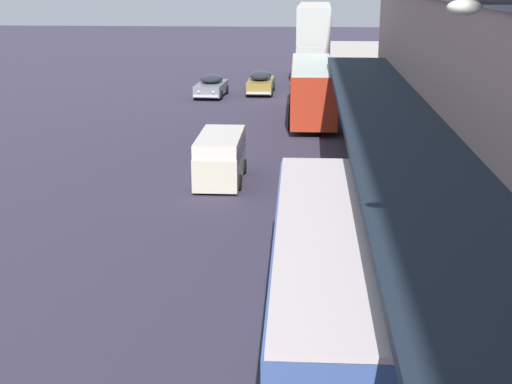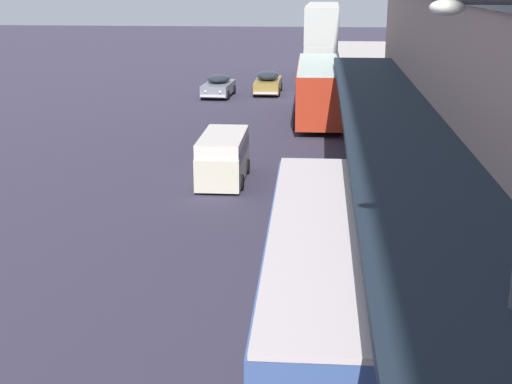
{
  "view_description": "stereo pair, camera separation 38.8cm",
  "coord_description": "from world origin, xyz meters",
  "views": [
    {
      "loc": [
        3.66,
        -5.0,
        8.07
      ],
      "look_at": [
        2.09,
        16.8,
        1.48
      ],
      "focal_mm": 50.0,
      "sensor_mm": 36.0,
      "label": 1
    },
    {
      "loc": [
        4.05,
        -4.97,
        8.07
      ],
      "look_at": [
        2.09,
        16.8,
        1.48
      ],
      "focal_mm": 50.0,
      "sensor_mm": 36.0,
      "label": 2
    }
  ],
  "objects": [
    {
      "name": "sedan_oncoming_front",
      "position": [
        -3.08,
        44.84,
        0.76
      ],
      "size": [
        2.1,
        4.42,
        1.53
      ],
      "color": "gray",
      "rests_on": "ground"
    },
    {
      "name": "transit_bus_kerbside_front",
      "position": [
        4.29,
        9.36,
        1.78
      ],
      "size": [
        2.88,
        11.29,
        3.09
      ],
      "color": "#405C9B",
      "rests_on": "ground"
    },
    {
      "name": "vw_van",
      "position": [
        0.17,
        23.25,
        1.1
      ],
      "size": [
        1.93,
        4.56,
        1.96
      ],
      "color": "beige",
      "rests_on": "ground"
    },
    {
      "name": "street_lamp",
      "position": [
        6.61,
        4.17,
        4.61
      ],
      "size": [
        1.5,
        0.28,
        7.75
      ],
      "color": "#4C4C51",
      "rests_on": "sidewalk_kerb"
    },
    {
      "name": "transit_bus_kerbside_rear",
      "position": [
        3.97,
        37.07,
        1.89
      ],
      "size": [
        2.84,
        11.19,
        3.3
      ],
      "color": "#B5311B",
      "rests_on": "ground"
    },
    {
      "name": "transit_bus_kerbside_far",
      "position": [
        4.14,
        53.39,
        3.28
      ],
      "size": [
        2.91,
        10.49,
        6.08
      ],
      "color": "beige",
      "rests_on": "ground"
    },
    {
      "name": "sedan_oncoming_rear",
      "position": [
        0.3,
        46.51,
        0.81
      ],
      "size": [
        1.91,
        4.73,
        1.65
      ],
      "color": "olive",
      "rests_on": "ground"
    }
  ]
}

